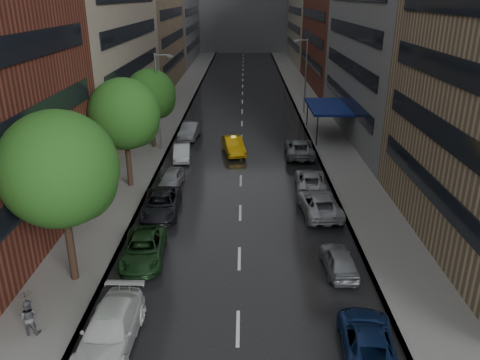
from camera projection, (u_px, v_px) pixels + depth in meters
name	position (u px, v px, depth m)	size (l,w,h in m)	color
road	(242.00, 105.00, 63.82)	(14.00, 140.00, 0.01)	black
sidewalk_left	(177.00, 104.00, 63.87)	(4.00, 140.00, 0.15)	gray
sidewalk_right	(308.00, 104.00, 63.72)	(4.00, 140.00, 0.15)	gray
tree_near	(59.00, 169.00, 22.31)	(5.71, 5.71, 9.11)	#382619
tree_mid	(124.00, 114.00, 34.47)	(5.32, 5.32, 8.47)	#382619
tree_far	(150.00, 95.00, 44.04)	(4.80, 4.80, 7.65)	#382619
taxi	(234.00, 145.00, 44.07)	(1.64, 4.69, 1.55)	#FFB70D
parked_cars_left	(162.00, 201.00, 32.31)	(2.63, 36.42, 1.58)	silver
parked_cars_right	(316.00, 196.00, 33.08)	(2.85, 31.23, 1.56)	#0E1E44
ped_black_umbrella	(27.00, 310.00, 20.11)	(0.96, 0.98, 2.09)	#4E4E53
street_lamp_left	(159.00, 100.00, 43.49)	(1.74, 0.22, 9.00)	gray
street_lamp_right	(305.00, 75.00, 57.31)	(1.74, 0.22, 9.00)	gray
awning	(328.00, 107.00, 48.65)	(4.00, 8.00, 3.12)	navy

